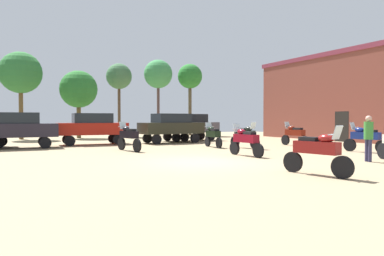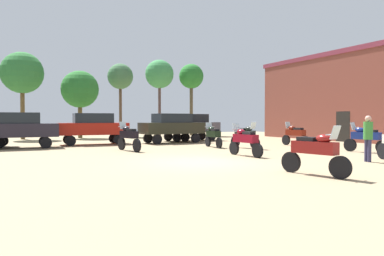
{
  "view_description": "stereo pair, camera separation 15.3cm",
  "coord_description": "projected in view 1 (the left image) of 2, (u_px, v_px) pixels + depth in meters",
  "views": [
    {
      "loc": [
        -6.66,
        -12.16,
        1.69
      ],
      "look_at": [
        2.34,
        5.14,
        1.18
      ],
      "focal_mm": 33.99,
      "sensor_mm": 36.0,
      "label": 1
    },
    {
      "loc": [
        -6.52,
        -12.24,
        1.69
      ],
      "look_at": [
        2.34,
        5.14,
        1.18
      ],
      "focal_mm": 33.99,
      "sensor_mm": 36.0,
      "label": 2
    }
  ],
  "objects": [
    {
      "name": "tree_2",
      "position": [
        119.0,
        77.0,
        33.91
      ],
      "size": [
        2.38,
        2.38,
        6.81
      ],
      "color": "#4E3A29",
      "rests_on": "ground"
    },
    {
      "name": "tree_1",
      "position": [
        79.0,
        90.0,
        31.02
      ],
      "size": [
        3.17,
        3.17,
        5.76
      ],
      "color": "brown",
      "rests_on": "ground"
    },
    {
      "name": "tree_8",
      "position": [
        190.0,
        77.0,
        36.0
      ],
      "size": [
        2.43,
        2.43,
        7.08
      ],
      "color": "#4C422E",
      "rests_on": "ground"
    },
    {
      "name": "motorcycle_2",
      "position": [
        295.0,
        134.0,
        22.21
      ],
      "size": [
        0.62,
        2.24,
        1.46
      ],
      "rotation": [
        0.0,
        0.0,
        0.04
      ],
      "color": "black",
      "rests_on": "ground"
    },
    {
      "name": "car_6",
      "position": [
        171.0,
        126.0,
        24.81
      ],
      "size": [
        4.41,
        2.08,
        2.0
      ],
      "rotation": [
        0.0,
        0.0,
        1.64
      ],
      "color": "black",
      "rests_on": "ground"
    },
    {
      "name": "car_1",
      "position": [
        16.0,
        127.0,
        20.16
      ],
      "size": [
        4.36,
        1.95,
        2.0
      ],
      "rotation": [
        0.0,
        0.0,
        1.53
      ],
      "color": "black",
      "rests_on": "ground"
    },
    {
      "name": "motorcycle_7",
      "position": [
        245.0,
        135.0,
        20.34
      ],
      "size": [
        0.69,
        2.18,
        1.48
      ],
      "rotation": [
        0.0,
        0.0,
        3.31
      ],
      "color": "black",
      "rests_on": "ground"
    },
    {
      "name": "car_2",
      "position": [
        92.0,
        126.0,
        23.2
      ],
      "size": [
        4.39,
        2.02,
        2.0
      ],
      "rotation": [
        0.0,
        0.0,
        1.52
      ],
      "color": "black",
      "rests_on": "ground"
    },
    {
      "name": "tree_6",
      "position": [
        21.0,
        73.0,
        29.0
      ],
      "size": [
        3.31,
        3.31,
        7.0
      ],
      "color": "brown",
      "rests_on": "ground"
    },
    {
      "name": "tree_3",
      "position": [
        158.0,
        75.0,
        34.76
      ],
      "size": [
        2.72,
        2.72,
        7.29
      ],
      "color": "#4C3835",
      "rests_on": "ground"
    },
    {
      "name": "ground_plane",
      "position": [
        200.0,
        162.0,
        13.9
      ],
      "size": [
        44.0,
        52.0,
        0.02
      ],
      "color": "#978160"
    },
    {
      "name": "brick_building",
      "position": [
        375.0,
        96.0,
        27.05
      ],
      "size": [
        6.12,
        19.14,
        6.72
      ],
      "color": "brown",
      "rests_on": "ground"
    },
    {
      "name": "motorcycle_1",
      "position": [
        213.0,
        135.0,
        20.99
      ],
      "size": [
        0.62,
        2.1,
        1.44
      ],
      "rotation": [
        0.0,
        0.0,
        -0.09
      ],
      "color": "black",
      "rests_on": "ground"
    },
    {
      "name": "motorcycle_8",
      "position": [
        129.0,
        137.0,
        18.6
      ],
      "size": [
        0.72,
        2.29,
        1.5
      ],
      "rotation": [
        0.0,
        0.0,
        0.19
      ],
      "color": "black",
      "rests_on": "ground"
    },
    {
      "name": "motorcycle_9",
      "position": [
        317.0,
        151.0,
        10.61
      ],
      "size": [
        0.74,
        2.23,
        1.47
      ],
      "rotation": [
        0.0,
        0.0,
        3.35
      ],
      "color": "black",
      "rests_on": "ground"
    },
    {
      "name": "motorcycle_5",
      "position": [
        245.0,
        140.0,
        16.09
      ],
      "size": [
        0.62,
        2.25,
        1.44
      ],
      "rotation": [
        0.0,
        0.0,
        0.06
      ],
      "color": "black",
      "rests_on": "ground"
    },
    {
      "name": "motorcycle_6",
      "position": [
        365.0,
        138.0,
        17.83
      ],
      "size": [
        0.7,
        2.25,
        1.48
      ],
      "rotation": [
        0.0,
        0.0,
        0.17
      ],
      "color": "black",
      "rests_on": "ground"
    },
    {
      "name": "person_1",
      "position": [
        369.0,
        135.0,
        13.98
      ],
      "size": [
        0.41,
        0.41,
        1.78
      ],
      "rotation": [
        0.0,
        0.0,
        1.34
      ],
      "color": "#2E2C4B",
      "rests_on": "ground"
    },
    {
      "name": "car_4",
      "position": [
        189.0,
        125.0,
        27.17
      ],
      "size": [
        4.37,
        1.98,
        2.0
      ],
      "rotation": [
        0.0,
        0.0,
        1.61
      ],
      "color": "black",
      "rests_on": "ground"
    }
  ]
}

